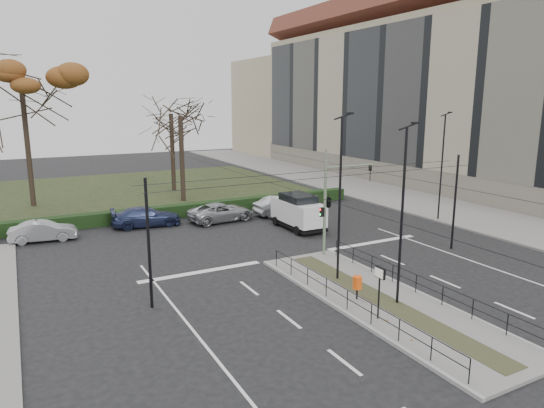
{
  "coord_description": "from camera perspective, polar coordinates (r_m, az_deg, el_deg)",
  "views": [
    {
      "loc": [
        -14.47,
        -18.79,
        9.22
      ],
      "look_at": [
        -1.29,
        5.94,
        3.25
      ],
      "focal_mm": 32.0,
      "sensor_mm": 36.0,
      "label": 1
    }
  ],
  "objects": [
    {
      "name": "bare_tree_near",
      "position": [
        45.28,
        -10.71,
        9.43
      ],
      "size": [
        5.67,
        5.67,
        10.39
      ],
      "color": "black",
      "rests_on": "park"
    },
    {
      "name": "parked_car_fifth",
      "position": [
        40.0,
        1.17,
        -0.18
      ],
      "size": [
        4.73,
        1.76,
        1.55
      ],
      "primitive_type": "imported",
      "rotation": [
        0.0,
        0.0,
        1.6
      ],
      "color": "#95979C",
      "rests_on": "ground"
    },
    {
      "name": "traffic_light",
      "position": [
        29.01,
        6.8,
        0.47
      ],
      "size": [
        3.88,
        2.21,
        5.7
      ],
      "color": "slate",
      "rests_on": "median_island"
    },
    {
      "name": "streetlamp_sidewalk",
      "position": [
        39.61,
        19.36,
        4.29
      ],
      "size": [
        0.69,
        0.14,
        8.3
      ],
      "color": "black",
      "rests_on": "sidewalk_east"
    },
    {
      "name": "median_railing",
      "position": [
        23.23,
        12.99,
        -9.1
      ],
      "size": [
        4.14,
        13.24,
        0.92
      ],
      "color": "black",
      "rests_on": "median_island"
    },
    {
      "name": "rust_tree",
      "position": [
        47.18,
        -27.42,
        12.4
      ],
      "size": [
        9.94,
        9.94,
        13.84
      ],
      "color": "black",
      "rests_on": "park"
    },
    {
      "name": "catenary",
      "position": [
        25.69,
        7.09,
        -1.13
      ],
      "size": [
        20.0,
        34.0,
        6.0
      ],
      "color": "black",
      "rests_on": "ground"
    },
    {
      "name": "streetlamp_median_far",
      "position": [
        24.65,
        8.02,
        0.82
      ],
      "size": [
        0.71,
        0.15,
        8.55
      ],
      "color": "black",
      "rests_on": "median_island"
    },
    {
      "name": "info_panel",
      "position": [
        21.02,
        12.54,
        -8.58
      ],
      "size": [
        0.13,
        0.59,
        2.28
      ],
      "color": "black",
      "rests_on": "median_island"
    },
    {
      "name": "apartment_block",
      "position": [
        60.26,
        17.15,
        12.62
      ],
      "size": [
        13.09,
        52.1,
        21.64
      ],
      "color": "tan",
      "rests_on": "ground"
    },
    {
      "name": "ground",
      "position": [
        25.45,
        9.01,
        -9.38
      ],
      "size": [
        140.0,
        140.0,
        0.0
      ],
      "primitive_type": "plane",
      "color": "black",
      "rests_on": "ground"
    },
    {
      "name": "parked_car_third",
      "position": [
        37.5,
        -14.58,
        -1.46
      ],
      "size": [
        5.24,
        2.56,
        1.47
      ],
      "primitive_type": "imported",
      "rotation": [
        0.0,
        0.0,
        1.47
      ],
      "color": "#212A4E",
      "rests_on": "ground"
    },
    {
      "name": "bare_tree_center",
      "position": [
        50.94,
        -11.78,
        9.71
      ],
      "size": [
        5.46,
        5.46,
        10.46
      ],
      "color": "black",
      "rests_on": "park"
    },
    {
      "name": "litter_bin",
      "position": [
        23.17,
        10.01,
        -9.13
      ],
      "size": [
        0.43,
        0.43,
        1.11
      ],
      "color": "black",
      "rests_on": "median_island"
    },
    {
      "name": "parked_car_second",
      "position": [
        35.91,
        -25.32,
        -2.9
      ],
      "size": [
        4.35,
        1.96,
        1.39
      ],
      "primitive_type": "imported",
      "rotation": [
        0.0,
        0.0,
        1.45
      ],
      "color": "#95979C",
      "rests_on": "ground"
    },
    {
      "name": "sidewalk_east",
      "position": [
        52.94,
        10.31,
        1.87
      ],
      "size": [
        8.0,
        90.0,
        0.14
      ],
      "primitive_type": "cube",
      "color": "#64625F",
      "rests_on": "ground"
    },
    {
      "name": "parked_car_fourth",
      "position": [
        38.07,
        -5.96,
        -0.95
      ],
      "size": [
        5.38,
        2.85,
        1.44
      ],
      "primitive_type": "imported",
      "rotation": [
        0.0,
        0.0,
        1.66
      ],
      "color": "#95979C",
      "rests_on": "ground"
    },
    {
      "name": "park",
      "position": [
        52.31,
        -18.29,
        1.31
      ],
      "size": [
        38.0,
        26.0,
        0.1
      ],
      "primitive_type": "cube",
      "color": "black",
      "rests_on": "ground"
    },
    {
      "name": "hedge",
      "position": [
        39.32,
        -14.9,
        -1.21
      ],
      "size": [
        38.0,
        1.0,
        1.0
      ],
      "primitive_type": "cube",
      "color": "black",
      "rests_on": "ground"
    },
    {
      "name": "streetlamp_median_near",
      "position": [
        22.17,
        15.08,
        -1.19
      ],
      "size": [
        0.69,
        0.14,
        8.21
      ],
      "color": "black",
      "rests_on": "median_island"
    },
    {
      "name": "white_van",
      "position": [
        35.61,
        3.08,
        -0.8
      ],
      "size": [
        2.24,
        4.89,
        2.57
      ],
      "color": "silver",
      "rests_on": "ground"
    },
    {
      "name": "median_island",
      "position": [
        23.64,
        12.72,
        -11.08
      ],
      "size": [
        4.4,
        15.0,
        0.14
      ],
      "primitive_type": "cube",
      "color": "#64625F",
      "rests_on": "ground"
    }
  ]
}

